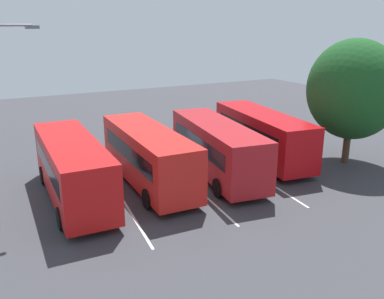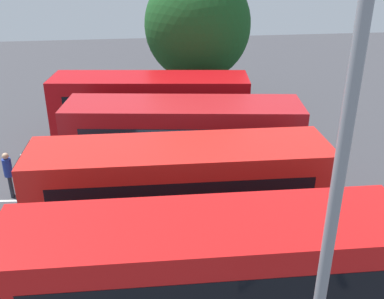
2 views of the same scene
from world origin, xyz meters
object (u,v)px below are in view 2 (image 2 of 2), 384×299
(bus_center_left, at_px, (183,136))
(depot_tree, at_px, (198,25))
(bus_far_right, at_px, (205,273))
(bus_far_left, at_px, (150,105))
(street_lamp, at_px, (316,245))
(pedestrian, at_px, (8,171))
(bus_center_right, at_px, (179,187))

(bus_center_left, relative_size, depot_tree, 1.22)
(depot_tree, bearing_deg, bus_far_right, 82.31)
(bus_center_left, height_order, depot_tree, depot_tree)
(bus_far_left, relative_size, street_lamp, 1.10)
(bus_far_left, bearing_deg, depot_tree, -115.49)
(bus_far_right, distance_m, street_lamp, 4.79)
(pedestrian, bearing_deg, bus_far_right, -60.07)
(depot_tree, bearing_deg, bus_center_right, 79.21)
(bus_far_left, height_order, depot_tree, depot_tree)
(bus_center_right, bearing_deg, street_lamp, 100.02)
(bus_far_left, bearing_deg, bus_far_right, 100.93)
(bus_far_left, bearing_deg, pedestrian, 49.94)
(bus_center_right, height_order, depot_tree, depot_tree)
(bus_center_left, distance_m, bus_center_right, 4.10)
(pedestrian, relative_size, street_lamp, 0.21)
(bus_far_left, xyz_separation_m, bus_center_left, (-1.11, 4.10, 0.00))
(bus_far_right, height_order, street_lamp, street_lamp)
(bus_far_left, distance_m, bus_center_right, 8.18)
(bus_far_right, distance_m, pedestrian, 9.59)
(bus_far_right, height_order, depot_tree, depot_tree)
(bus_center_left, bearing_deg, street_lamp, 100.80)
(pedestrian, relative_size, depot_tree, 0.23)
(bus_center_left, height_order, bus_far_right, same)
(depot_tree, bearing_deg, bus_far_left, 56.81)
(bus_far_left, bearing_deg, street_lamp, 103.57)
(bus_far_left, relative_size, bus_center_right, 1.02)
(bus_center_left, bearing_deg, bus_center_right, 90.35)
(bus_center_left, relative_size, bus_center_right, 1.02)
(bus_center_right, distance_m, depot_tree, 13.25)
(pedestrian, bearing_deg, bus_far_left, 31.87)
(bus_center_left, xyz_separation_m, bus_center_right, (0.57, 4.06, 0.00))
(pedestrian, xyz_separation_m, depot_tree, (-8.45, -9.51, 3.63))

